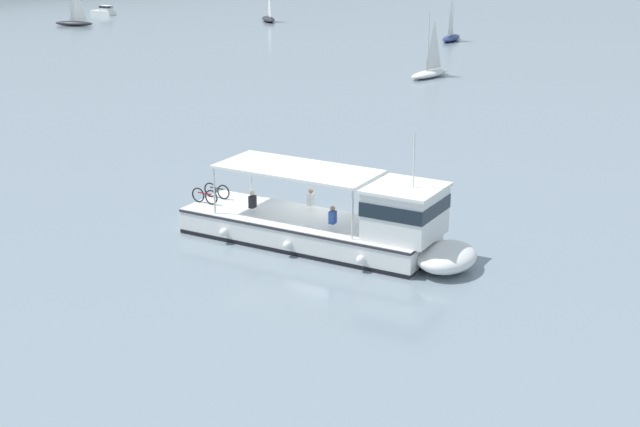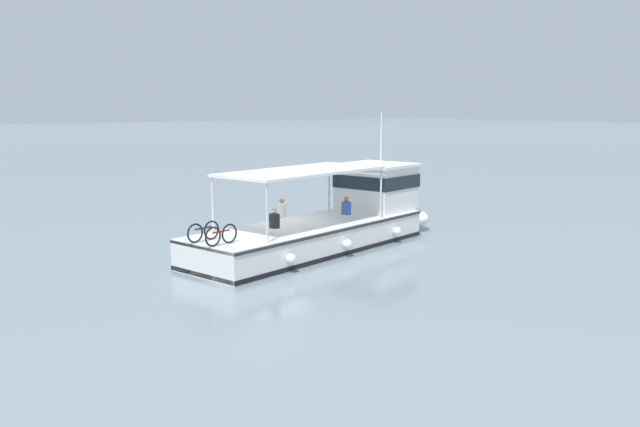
% 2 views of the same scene
% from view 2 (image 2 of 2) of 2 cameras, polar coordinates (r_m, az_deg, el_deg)
% --- Properties ---
extents(ground_plane, '(400.00, 400.00, 0.00)m').
position_cam_2_polar(ground_plane, '(26.42, -4.07, -2.84)').
color(ground_plane, gray).
extents(ferry_main, '(6.08, 13.07, 5.32)m').
position_cam_2_polar(ferry_main, '(26.50, 1.43, -0.55)').
color(ferry_main, white).
rests_on(ferry_main, ground).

